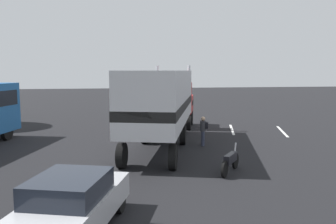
% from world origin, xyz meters
% --- Properties ---
extents(ground_plane, '(120.00, 120.00, 0.00)m').
position_xyz_m(ground_plane, '(0.00, 0.00, 0.00)').
color(ground_plane, black).
extents(lane_stripe_near, '(4.26, 1.42, 0.01)m').
position_xyz_m(lane_stripe_near, '(-1.16, -3.50, 0.01)').
color(lane_stripe_near, silver).
rests_on(lane_stripe_near, ground_plane).
extents(lane_stripe_mid, '(4.22, 1.54, 0.01)m').
position_xyz_m(lane_stripe_mid, '(-2.49, -6.64, 0.01)').
color(lane_stripe_mid, silver).
rests_on(lane_stripe_mid, ground_plane).
extents(semi_truck, '(14.26, 6.54, 4.50)m').
position_xyz_m(semi_truck, '(-5.11, 2.01, 2.52)').
color(semi_truck, '#B21919').
rests_on(semi_truck, ground_plane).
extents(person_bystander, '(0.39, 0.48, 1.63)m').
position_xyz_m(person_bystander, '(-6.10, -0.05, 0.89)').
color(person_bystander, '#2D3347').
rests_on(person_bystander, ground_plane).
extents(parked_car, '(4.74, 3.07, 1.57)m').
position_xyz_m(parked_car, '(-15.99, 6.09, 0.81)').
color(parked_car, '#B7B7BC').
rests_on(parked_car, ground_plane).
extents(motorcycle, '(1.75, 1.34, 1.12)m').
position_xyz_m(motorcycle, '(-11.39, 0.26, 0.48)').
color(motorcycle, black).
rests_on(motorcycle, ground_plane).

